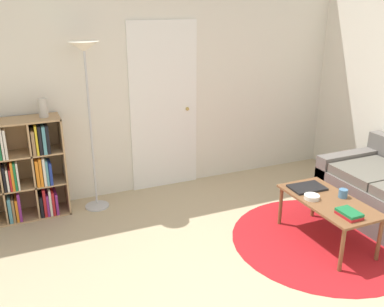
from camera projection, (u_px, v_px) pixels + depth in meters
name	position (u px, v px, depth m)	size (l,w,h in m)	color
wall_back	(159.00, 83.00, 4.97)	(7.68, 0.11, 2.60)	silver
rug	(322.00, 240.00, 4.15)	(1.75, 1.75, 0.01)	#B2191E
bookshelf	(14.00, 173.00, 4.42)	(0.97, 0.34, 1.07)	tan
floor_lamp	(86.00, 70.00, 4.30)	(0.31, 0.31, 1.81)	#B7B7BC
coffee_table	(328.00, 204.00, 4.01)	(0.50, 0.98, 0.44)	brown
laptop	(307.00, 187.00, 4.23)	(0.35, 0.25, 0.02)	black
bowl	(312.00, 197.00, 4.01)	(0.15, 0.15, 0.04)	silver
book_stack_on_table	(349.00, 214.00, 3.68)	(0.15, 0.21, 0.05)	#B21E23
cup	(343.00, 193.00, 4.03)	(0.08, 0.08, 0.08)	teal
vase_on_shelf	(43.00, 108.00, 4.33)	(0.09, 0.09, 0.19)	#B7B2A8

